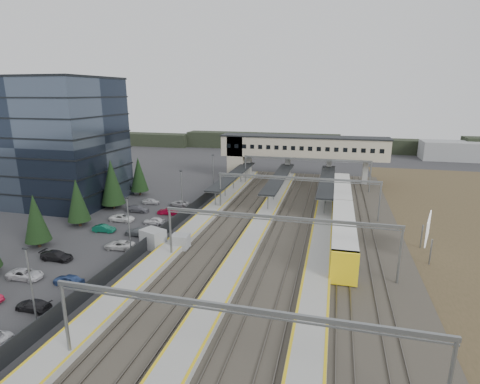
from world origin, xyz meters
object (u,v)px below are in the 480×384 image
(footbridge, at_px, (291,149))
(billboard, at_px, (428,229))
(train, at_px, (342,212))
(relay_cabin_far, at_px, (180,242))
(relay_cabin_near, at_px, (153,239))
(office_building, at_px, (51,141))

(footbridge, relative_size, billboard, 6.41)
(train, bearing_deg, relay_cabin_far, -143.92)
(relay_cabin_near, distance_m, billboard, 37.48)
(office_building, height_order, billboard, office_building)
(office_building, distance_m, relay_cabin_far, 39.50)
(office_building, xyz_separation_m, footbridge, (43.70, 30.00, -4.26))
(train, bearing_deg, relay_cabin_near, -147.89)
(office_building, relative_size, relay_cabin_far, 9.74)
(relay_cabin_far, relative_size, billboard, 0.40)
(relay_cabin_near, height_order, relay_cabin_far, relay_cabin_near)
(train, relative_size, billboard, 6.90)
(relay_cabin_far, bearing_deg, relay_cabin_near, -175.85)
(footbridge, bearing_deg, office_building, -145.53)
(office_building, distance_m, relay_cabin_near, 36.17)
(office_building, bearing_deg, train, -0.82)
(office_building, bearing_deg, footbridge, 34.47)
(train, bearing_deg, billboard, -42.76)
(relay_cabin_far, distance_m, footbridge, 48.35)
(relay_cabin_far, bearing_deg, office_building, 153.59)
(footbridge, distance_m, billboard, 47.02)
(relay_cabin_near, bearing_deg, billboard, 9.84)
(relay_cabin_far, bearing_deg, train, 36.08)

